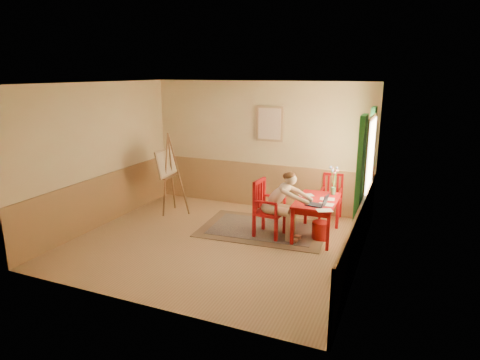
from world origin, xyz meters
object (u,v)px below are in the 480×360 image
at_px(chair_left, 267,208).
at_px(figure, 281,202).
at_px(laptop, 318,203).
at_px(table, 317,204).
at_px(chair_back, 331,197).
at_px(easel, 168,166).

height_order(chair_left, figure, figure).
bearing_deg(laptop, chair_left, 176.82).
bearing_deg(table, chair_back, 86.43).
height_order(chair_back, easel, easel).
bearing_deg(easel, chair_back, 16.15).
bearing_deg(chair_left, laptop, -3.18).
relative_size(table, chair_back, 1.29).
bearing_deg(chair_back, laptop, -88.67).
relative_size(chair_left, easel, 0.61).
bearing_deg(easel, figure, -10.11).
relative_size(table, chair_left, 1.14).
distance_m(chair_left, easel, 2.49).
bearing_deg(chair_back, table, -93.57).
distance_m(chair_left, laptop, 0.99).
height_order(chair_back, laptop, chair_back).
bearing_deg(figure, laptop, -1.39).
bearing_deg(chair_left, table, 19.35).
xyz_separation_m(figure, easel, (-2.69, 0.48, 0.33)).
distance_m(figure, laptop, 0.68).
xyz_separation_m(chair_back, easel, (-3.33, -0.96, 0.56)).
relative_size(chair_left, laptop, 2.68).
relative_size(chair_left, chair_back, 1.13).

